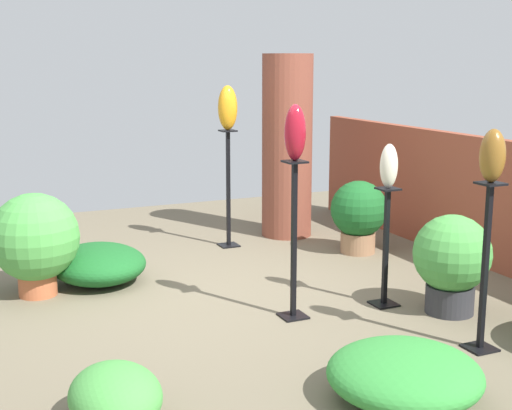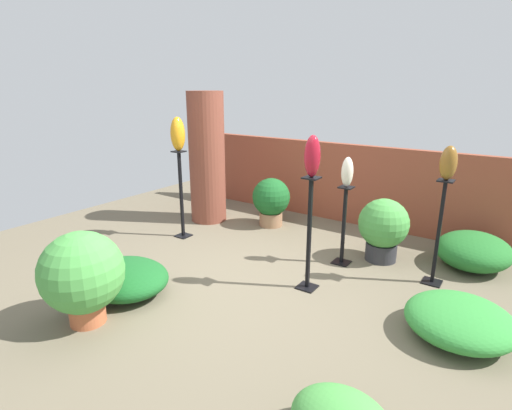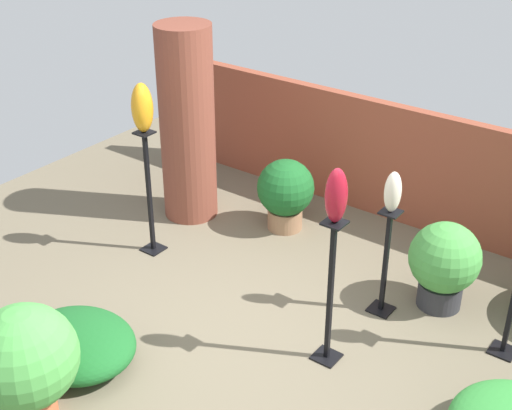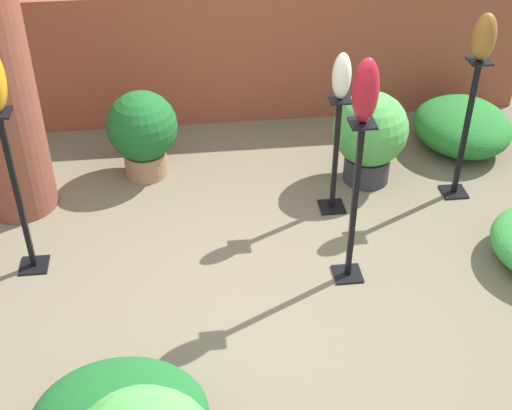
{
  "view_description": "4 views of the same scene",
  "coord_description": "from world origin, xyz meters",
  "px_view_note": "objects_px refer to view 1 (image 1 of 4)",
  "views": [
    {
      "loc": [
        5.35,
        -2.19,
        1.98
      ],
      "look_at": [
        0.19,
        0.13,
        0.82
      ],
      "focal_mm": 50.0,
      "sensor_mm": 36.0,
      "label": 1
    },
    {
      "loc": [
        2.41,
        -3.29,
        2.11
      ],
      "look_at": [
        -0.11,
        0.35,
        0.79
      ],
      "focal_mm": 28.0,
      "sensor_mm": 36.0,
      "label": 2
    },
    {
      "loc": [
        2.8,
        -3.6,
        3.75
      ],
      "look_at": [
        -0.07,
        0.26,
        1.13
      ],
      "focal_mm": 50.0,
      "sensor_mm": 36.0,
      "label": 3
    },
    {
      "loc": [
        -0.45,
        -3.46,
        3.37
      ],
      "look_at": [
        -0.02,
        0.18,
        0.71
      ],
      "focal_mm": 50.0,
      "sensor_mm": 36.0,
      "label": 4
    }
  ],
  "objects_px": {
    "pedestal_ruby": "(294,247)",
    "potted_plant_mid_right": "(452,259)",
    "art_vase_ruby": "(295,133)",
    "art_vase_bronze": "(493,156)",
    "pedestal_amber": "(228,194)",
    "potted_plant_walkway_edge": "(35,239)",
    "potted_plant_near_pillar": "(359,213)",
    "brick_pillar": "(287,146)",
    "art_vase_ivory": "(389,166)",
    "pedestal_bronze": "(485,275)",
    "art_vase_amber": "(228,108)",
    "pedestal_ivory": "(386,253)"
  },
  "relations": [
    {
      "from": "pedestal_ruby",
      "to": "potted_plant_mid_right",
      "type": "xyz_separation_m",
      "value": [
        0.42,
        1.18,
        -0.13
      ]
    },
    {
      "from": "art_vase_ruby",
      "to": "art_vase_bronze",
      "type": "distance_m",
      "value": 1.42
    },
    {
      "from": "pedestal_amber",
      "to": "potted_plant_walkway_edge",
      "type": "xyz_separation_m",
      "value": [
        0.85,
        -2.1,
        -0.08
      ]
    },
    {
      "from": "potted_plant_mid_right",
      "to": "potted_plant_near_pillar",
      "type": "relative_size",
      "value": 1.05
    },
    {
      "from": "brick_pillar",
      "to": "art_vase_ivory",
      "type": "height_order",
      "value": "brick_pillar"
    },
    {
      "from": "art_vase_ruby",
      "to": "art_vase_ivory",
      "type": "relative_size",
      "value": 1.2
    },
    {
      "from": "pedestal_bronze",
      "to": "potted_plant_walkway_edge",
      "type": "xyz_separation_m",
      "value": [
        -2.46,
        -2.65,
        -0.05
      ]
    },
    {
      "from": "art_vase_ivory",
      "to": "potted_plant_walkway_edge",
      "type": "bearing_deg",
      "value": -118.99
    },
    {
      "from": "art_vase_bronze",
      "to": "potted_plant_walkway_edge",
      "type": "bearing_deg",
      "value": -132.89
    },
    {
      "from": "art_vase_ruby",
      "to": "potted_plant_mid_right",
      "type": "distance_m",
      "value": 1.61
    },
    {
      "from": "pedestal_amber",
      "to": "pedestal_bronze",
      "type": "relative_size",
      "value": 1.06
    },
    {
      "from": "brick_pillar",
      "to": "pedestal_amber",
      "type": "xyz_separation_m",
      "value": [
        0.2,
        -0.8,
        -0.45
      ]
    },
    {
      "from": "potted_plant_mid_right",
      "to": "art_vase_amber",
      "type": "bearing_deg",
      "value": -162.59
    },
    {
      "from": "pedestal_ruby",
      "to": "pedestal_ivory",
      "type": "height_order",
      "value": "pedestal_ruby"
    },
    {
      "from": "potted_plant_walkway_edge",
      "to": "art_vase_amber",
      "type": "bearing_deg",
      "value": 112.06
    },
    {
      "from": "pedestal_ruby",
      "to": "potted_plant_near_pillar",
      "type": "relative_size",
      "value": 1.63
    },
    {
      "from": "brick_pillar",
      "to": "pedestal_ivory",
      "type": "bearing_deg",
      "value": -7.82
    },
    {
      "from": "pedestal_amber",
      "to": "potted_plant_near_pillar",
      "type": "xyz_separation_m",
      "value": [
        0.8,
        1.13,
        -0.15
      ]
    },
    {
      "from": "potted_plant_near_pillar",
      "to": "art_vase_ruby",
      "type": "bearing_deg",
      "value": -46.22
    },
    {
      "from": "pedestal_ruby",
      "to": "art_vase_ruby",
      "type": "xyz_separation_m",
      "value": [
        0.0,
        -0.0,
        0.88
      ]
    },
    {
      "from": "pedestal_ivory",
      "to": "potted_plant_near_pillar",
      "type": "distance_m",
      "value": 1.62
    },
    {
      "from": "art_vase_ivory",
      "to": "potted_plant_mid_right",
      "type": "bearing_deg",
      "value": 45.33
    },
    {
      "from": "art_vase_ruby",
      "to": "art_vase_ivory",
      "type": "distance_m",
      "value": 0.86
    },
    {
      "from": "pedestal_bronze",
      "to": "pedestal_ruby",
      "type": "bearing_deg",
      "value": -140.59
    },
    {
      "from": "pedestal_ruby",
      "to": "pedestal_bronze",
      "type": "relative_size",
      "value": 1.05
    },
    {
      "from": "pedestal_ruby",
      "to": "art_vase_bronze",
      "type": "relative_size",
      "value": 3.47
    },
    {
      "from": "potted_plant_walkway_edge",
      "to": "potted_plant_mid_right",
      "type": "xyz_separation_m",
      "value": [
        1.78,
        2.93,
        -0.05
      ]
    },
    {
      "from": "brick_pillar",
      "to": "potted_plant_near_pillar",
      "type": "xyz_separation_m",
      "value": [
        0.99,
        0.34,
        -0.6
      ]
    },
    {
      "from": "brick_pillar",
      "to": "art_vase_ruby",
      "type": "xyz_separation_m",
      "value": [
        2.42,
        -1.15,
        0.42
      ]
    },
    {
      "from": "potted_plant_mid_right",
      "to": "pedestal_ivory",
      "type": "bearing_deg",
      "value": -134.67
    },
    {
      "from": "pedestal_ivory",
      "to": "art_vase_ruby",
      "type": "relative_size",
      "value": 2.32
    },
    {
      "from": "pedestal_bronze",
      "to": "pedestal_amber",
      "type": "bearing_deg",
      "value": -170.65
    },
    {
      "from": "pedestal_amber",
      "to": "potted_plant_walkway_edge",
      "type": "relative_size",
      "value": 1.42
    },
    {
      "from": "brick_pillar",
      "to": "potted_plant_walkway_edge",
      "type": "bearing_deg",
      "value": -70.11
    },
    {
      "from": "potted_plant_mid_right",
      "to": "potted_plant_walkway_edge",
      "type": "bearing_deg",
      "value": -121.34
    },
    {
      "from": "potted_plant_mid_right",
      "to": "pedestal_bronze",
      "type": "bearing_deg",
      "value": -22.59
    },
    {
      "from": "pedestal_amber",
      "to": "art_vase_ruby",
      "type": "relative_size",
      "value": 2.98
    },
    {
      "from": "pedestal_amber",
      "to": "pedestal_bronze",
      "type": "bearing_deg",
      "value": 9.35
    },
    {
      "from": "art_vase_ruby",
      "to": "pedestal_ivory",
      "type": "bearing_deg",
      "value": 86.31
    },
    {
      "from": "art_vase_amber",
      "to": "potted_plant_walkway_edge",
      "type": "bearing_deg",
      "value": -67.94
    },
    {
      "from": "pedestal_ruby",
      "to": "potted_plant_mid_right",
      "type": "bearing_deg",
      "value": 70.48
    },
    {
      "from": "art_vase_ivory",
      "to": "pedestal_ruby",
      "type": "bearing_deg",
      "value": -93.69
    },
    {
      "from": "art_vase_bronze",
      "to": "potted_plant_mid_right",
      "type": "xyz_separation_m",
      "value": [
        -0.68,
        0.28,
        -0.92
      ]
    },
    {
      "from": "art_vase_amber",
      "to": "pedestal_ruby",
      "type": "bearing_deg",
      "value": -9.06
    },
    {
      "from": "pedestal_bronze",
      "to": "potted_plant_walkway_edge",
      "type": "bearing_deg",
      "value": -132.89
    },
    {
      "from": "brick_pillar",
      "to": "pedestal_amber",
      "type": "distance_m",
      "value": 0.93
    },
    {
      "from": "brick_pillar",
      "to": "pedestal_ivory",
      "type": "relative_size",
      "value": 2.09
    },
    {
      "from": "pedestal_amber",
      "to": "art_vase_ruby",
      "type": "height_order",
      "value": "art_vase_ruby"
    },
    {
      "from": "pedestal_ivory",
      "to": "art_vase_amber",
      "type": "height_order",
      "value": "art_vase_amber"
    },
    {
      "from": "pedestal_amber",
      "to": "pedestal_ivory",
      "type": "bearing_deg",
      "value": 11.36
    }
  ]
}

